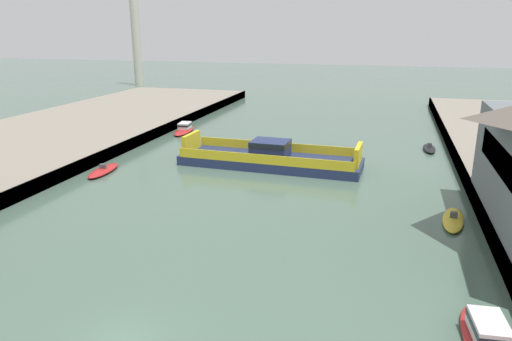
{
  "coord_description": "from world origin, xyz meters",
  "views": [
    {
      "loc": [
        12.61,
        -18.44,
        16.01
      ],
      "look_at": [
        0.0,
        26.14,
        2.0
      ],
      "focal_mm": 33.24,
      "sensor_mm": 36.0,
      "label": 1
    }
  ],
  "objects_px": {
    "moored_boat_far_right": "(429,148)",
    "chain_ferry": "(270,158)",
    "moored_boat_mid_left": "(184,129)",
    "smokestack_distant_a": "(135,27)",
    "moored_boat_mid_right": "(489,339)",
    "moored_boat_far_left": "(453,220)",
    "moored_boat_near_right": "(103,170)"
  },
  "relations": [
    {
      "from": "moored_boat_mid_right",
      "to": "moored_boat_far_right",
      "type": "height_order",
      "value": "moored_boat_mid_right"
    },
    {
      "from": "moored_boat_mid_left",
      "to": "moored_boat_mid_right",
      "type": "distance_m",
      "value": 58.1
    },
    {
      "from": "moored_boat_mid_left",
      "to": "moored_boat_mid_right",
      "type": "height_order",
      "value": "moored_boat_mid_left"
    },
    {
      "from": "chain_ferry",
      "to": "moored_boat_far_left",
      "type": "distance_m",
      "value": 23.03
    },
    {
      "from": "chain_ferry",
      "to": "moored_boat_far_right",
      "type": "height_order",
      "value": "chain_ferry"
    },
    {
      "from": "moored_boat_mid_right",
      "to": "moored_boat_near_right",
      "type": "bearing_deg",
      "value": 149.42
    },
    {
      "from": "moored_boat_near_right",
      "to": "moored_boat_mid_left",
      "type": "height_order",
      "value": "moored_boat_mid_left"
    },
    {
      "from": "chain_ferry",
      "to": "smokestack_distant_a",
      "type": "relative_size",
      "value": 0.73
    },
    {
      "from": "moored_boat_mid_left",
      "to": "moored_boat_far_left",
      "type": "distance_m",
      "value": 46.15
    },
    {
      "from": "moored_boat_near_right",
      "to": "smokestack_distant_a",
      "type": "xyz_separation_m",
      "value": [
        -39.02,
        78.5,
        15.84
      ]
    },
    {
      "from": "moored_boat_mid_left",
      "to": "smokestack_distant_a",
      "type": "xyz_separation_m",
      "value": [
        -38.92,
        55.66,
        15.57
      ]
    },
    {
      "from": "moored_boat_far_right",
      "to": "smokestack_distant_a",
      "type": "height_order",
      "value": "smokestack_distant_a"
    },
    {
      "from": "moored_boat_near_right",
      "to": "moored_boat_mid_right",
      "type": "bearing_deg",
      "value": -30.58
    },
    {
      "from": "moored_boat_mid_left",
      "to": "moored_boat_far_right",
      "type": "height_order",
      "value": "moored_boat_mid_left"
    },
    {
      "from": "chain_ferry",
      "to": "moored_boat_mid_left",
      "type": "xyz_separation_m",
      "value": [
        -17.86,
        14.84,
        -0.43
      ]
    },
    {
      "from": "moored_boat_far_right",
      "to": "chain_ferry",
      "type": "bearing_deg",
      "value": -145.05
    },
    {
      "from": "chain_ferry",
      "to": "moored_boat_near_right",
      "type": "height_order",
      "value": "chain_ferry"
    },
    {
      "from": "chain_ferry",
      "to": "smokestack_distant_a",
      "type": "height_order",
      "value": "smokestack_distant_a"
    },
    {
      "from": "moored_boat_mid_left",
      "to": "smokestack_distant_a",
      "type": "bearing_deg",
      "value": 124.97
    },
    {
      "from": "moored_boat_far_right",
      "to": "smokestack_distant_a",
      "type": "relative_size",
      "value": 0.18
    },
    {
      "from": "moored_boat_mid_right",
      "to": "smokestack_distant_a",
      "type": "xyz_separation_m",
      "value": [
        -76.02,
        100.36,
        15.58
      ]
    },
    {
      "from": "moored_boat_far_left",
      "to": "smokestack_distant_a",
      "type": "relative_size",
      "value": 0.2
    },
    {
      "from": "moored_boat_mid_left",
      "to": "moored_boat_mid_right",
      "type": "bearing_deg",
      "value": -50.31
    },
    {
      "from": "moored_boat_mid_right",
      "to": "moored_boat_far_right",
      "type": "bearing_deg",
      "value": 90.35
    },
    {
      "from": "moored_boat_far_left",
      "to": "moored_boat_far_right",
      "type": "height_order",
      "value": "moored_boat_far_right"
    },
    {
      "from": "moored_boat_mid_left",
      "to": "moored_boat_near_right",
      "type": "bearing_deg",
      "value": -89.74
    },
    {
      "from": "chain_ferry",
      "to": "moored_boat_near_right",
      "type": "distance_m",
      "value": 19.49
    },
    {
      "from": "chain_ferry",
      "to": "moored_boat_far_right",
      "type": "distance_m",
      "value": 23.16
    },
    {
      "from": "chain_ferry",
      "to": "moored_boat_mid_left",
      "type": "distance_m",
      "value": 23.22
    },
    {
      "from": "smokestack_distant_a",
      "to": "moored_boat_near_right",
      "type": "bearing_deg",
      "value": -63.57
    },
    {
      "from": "moored_boat_mid_right",
      "to": "moored_boat_far_right",
      "type": "xyz_separation_m",
      "value": [
        -0.27,
        43.13,
        -0.27
      ]
    },
    {
      "from": "chain_ferry",
      "to": "moored_boat_near_right",
      "type": "xyz_separation_m",
      "value": [
        -17.76,
        -8.01,
        -0.71
      ]
    }
  ]
}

